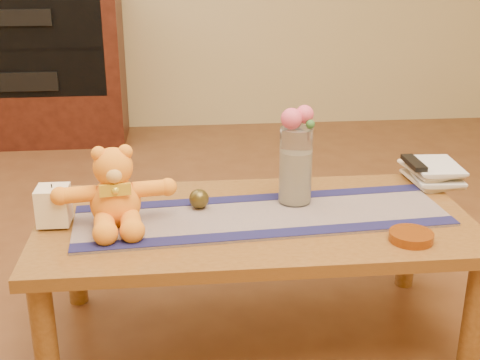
{
  "coord_description": "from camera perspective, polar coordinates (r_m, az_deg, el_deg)",
  "views": [
    {
      "loc": [
        -0.24,
        -1.88,
        1.29
      ],
      "look_at": [
        -0.05,
        0.0,
        0.58
      ],
      "focal_mm": 47.56,
      "sensor_mm": 36.0,
      "label": 1
    }
  ],
  "objects": [
    {
      "name": "runner_border_near",
      "position": [
        1.94,
        2.88,
        -4.8
      ],
      "size": [
        1.2,
        0.14,
        0.0
      ],
      "primitive_type": "cube",
      "rotation": [
        0.0,
        0.0,
        0.07
      ],
      "color": "#171644",
      "rests_on": "persian_runner"
    },
    {
      "name": "pillar_candle",
      "position": [
        2.07,
        -16.37,
        -2.18
      ],
      "size": [
        0.1,
        0.1,
        0.12
      ],
      "primitive_type": "cube",
      "rotation": [
        0.0,
        0.0,
        -0.02
      ],
      "color": "#FDE5BA",
      "rests_on": "persian_runner"
    },
    {
      "name": "runner_border_far",
      "position": [
        2.2,
        1.25,
        -1.62
      ],
      "size": [
        1.2,
        0.14,
        0.0
      ],
      "primitive_type": "cube",
      "rotation": [
        0.0,
        0.0,
        0.07
      ],
      "color": "#171644",
      "rests_on": "persian_runner"
    },
    {
      "name": "floor",
      "position": [
        2.29,
        1.28,
        -13.69
      ],
      "size": [
        5.5,
        5.5,
        0.0
      ],
      "primitive_type": "plane",
      "color": "brown",
      "rests_on": "ground"
    },
    {
      "name": "book_lower",
      "position": [
        2.42,
        15.27,
        0.31
      ],
      "size": [
        0.18,
        0.24,
        0.02
      ],
      "primitive_type": "imported",
      "rotation": [
        0.0,
        0.0,
        -0.08
      ],
      "color": "beige",
      "rests_on": "book_bottom"
    },
    {
      "name": "blue_flower_side",
      "position": [
        2.1,
        4.23,
        5.32
      ],
      "size": [
        0.04,
        0.04,
        0.04
      ],
      "primitive_type": "sphere",
      "color": "#5474B8",
      "rests_on": "glass_vase"
    },
    {
      "name": "cabinet_shelf",
      "position": [
        4.36,
        -18.79,
        11.19
      ],
      "size": [
        1.02,
        0.2,
        0.02
      ],
      "primitive_type": "cube",
      "color": "black",
      "rests_on": "media_cabinet"
    },
    {
      "name": "coffee_table_top",
      "position": [
        2.08,
        1.38,
        -3.83
      ],
      "size": [
        1.4,
        0.7,
        0.04
      ],
      "primitive_type": "cube",
      "color": "brown",
      "rests_on": "floor"
    },
    {
      "name": "candle_wick",
      "position": [
        2.05,
        -16.55,
        -0.5
      ],
      "size": [
        0.0,
        0.0,
        0.01
      ],
      "primitive_type": "cylinder",
      "rotation": [
        0.0,
        0.0,
        -0.02
      ],
      "color": "black",
      "rests_on": "pillar_candle"
    },
    {
      "name": "tv_remote",
      "position": [
        2.4,
        15.33,
        1.5
      ],
      "size": [
        0.05,
        0.16,
        0.02
      ],
      "primitive_type": "cube",
      "rotation": [
        0.0,
        0.0,
        0.0
      ],
      "color": "black",
      "rests_on": "book_top"
    },
    {
      "name": "book_upper",
      "position": [
        2.42,
        15.01,
        0.78
      ],
      "size": [
        0.19,
        0.24,
        0.02
      ],
      "primitive_type": "imported",
      "rotation": [
        0.0,
        0.0,
        0.11
      ],
      "color": "beige",
      "rests_on": "book_lower"
    },
    {
      "name": "rose_right",
      "position": [
        2.09,
        5.81,
        5.9
      ],
      "size": [
        0.06,
        0.06,
        0.06
      ],
      "primitive_type": "sphere",
      "color": "#DA4D6A",
      "rests_on": "glass_vase"
    },
    {
      "name": "table_leg_bl",
      "position": [
        2.45,
        -14.63,
        -6.34
      ],
      "size": [
        0.07,
        0.07,
        0.41
      ],
      "primitive_type": "cylinder",
      "color": "brown",
      "rests_on": "floor"
    },
    {
      "name": "table_leg_fr",
      "position": [
        2.11,
        20.25,
        -11.7
      ],
      "size": [
        0.07,
        0.07,
        0.41
      ],
      "primitive_type": "cylinder",
      "color": "brown",
      "rests_on": "floor"
    },
    {
      "name": "glass_vase",
      "position": [
        2.13,
        5.01,
        1.29
      ],
      "size": [
        0.11,
        0.11,
        0.26
      ],
      "primitive_type": "cylinder",
      "color": "silver",
      "rests_on": "persian_runner"
    },
    {
      "name": "book_bottom",
      "position": [
        2.43,
        15.09,
        -0.09
      ],
      "size": [
        0.18,
        0.23,
        0.02
      ],
      "primitive_type": "imported",
      "rotation": [
        0.0,
        0.0,
        0.05
      ],
      "color": "beige",
      "rests_on": "coffee_table_top"
    },
    {
      "name": "bronze_ball",
      "position": [
        2.11,
        -3.7,
        -1.69
      ],
      "size": [
        0.08,
        0.08,
        0.07
      ],
      "primitive_type": "sphere",
      "rotation": [
        0.0,
        0.0,
        0.18
      ],
      "color": "#473B17",
      "rests_on": "persian_runner"
    },
    {
      "name": "potpourri_fill",
      "position": [
        2.14,
        4.98,
        0.3
      ],
      "size": [
        0.09,
        0.09,
        0.18
      ],
      "primitive_type": "cylinder",
      "color": "beige",
      "rests_on": "glass_vase"
    },
    {
      "name": "persian_runner",
      "position": [
        2.07,
        2.01,
        -3.24
      ],
      "size": [
        1.22,
        0.43,
        0.01
      ],
      "primitive_type": "cube",
      "rotation": [
        0.0,
        0.0,
        0.07
      ],
      "color": "#191F47",
      "rests_on": "coffee_table_top"
    },
    {
      "name": "rose_left",
      "position": [
        2.07,
        4.65,
        5.5
      ],
      "size": [
        0.07,
        0.07,
        0.07
      ],
      "primitive_type": "sphere",
      "color": "#DA4D6A",
      "rests_on": "glass_vase"
    },
    {
      "name": "book_top",
      "position": [
        2.41,
        15.31,
        1.17
      ],
      "size": [
        0.17,
        0.23,
        0.02
      ],
      "primitive_type": "imported",
      "rotation": [
        0.0,
        0.0,
        -0.05
      ],
      "color": "beige",
      "rests_on": "book_upper"
    },
    {
      "name": "amber_dish",
      "position": [
        1.97,
        15.1,
        -4.92
      ],
      "size": [
        0.15,
        0.15,
        0.03
      ],
      "primitive_type": "cylinder",
      "rotation": [
        0.0,
        0.0,
        -0.19
      ],
      "color": "#BF5914",
      "rests_on": "coffee_table_top"
    },
    {
      "name": "leaf_sprig",
      "position": [
        2.07,
        6.32,
        5.01
      ],
      "size": [
        0.03,
        0.03,
        0.03
      ],
      "primitive_type": "sphere",
      "color": "#33662D",
      "rests_on": "glass_vase"
    },
    {
      "name": "table_leg_fl",
      "position": [
        1.96,
        -17.05,
        -13.96
      ],
      "size": [
        0.07,
        0.07,
        0.41
      ],
      "primitive_type": "cylinder",
      "color": "brown",
      "rests_on": "floor"
    },
    {
      "name": "media_cabinet",
      "position": [
        4.52,
        -18.23,
        10.13
      ],
      "size": [
        1.2,
        0.5,
        1.1
      ],
      "primitive_type": "cube",
      "color": "black",
      "rests_on": "floor"
    },
    {
      "name": "stereo_lower",
      "position": [
        4.41,
        -18.44,
        8.7
      ],
      "size": [
        0.42,
        0.28,
        0.12
      ],
      "primitive_type": "cube",
      "color": "black",
      "rests_on": "media_cabinet"
    },
    {
      "name": "blue_flower_back",
      "position": [
        2.12,
        5.23,
        5.65
      ],
      "size": [
        0.04,
        0.04,
        0.04
      ],
      "primitive_type": "sphere",
      "color": "#5474B8",
      "rests_on": "glass_vase"
    },
    {
      "name": "table_leg_br",
      "position": [
        2.58,
        14.84,
        -5.03
      ],
      "size": [
        0.07,
        0.07,
        0.41
      ],
      "primitive_type": "cylinder",
      "color": "brown",
      "rests_on": "floor"
    },
    {
      "name": "cabinet_cavity",
      "position": [
        4.28,
        -19.03,
        11.0
      ],
      "size": [
        1.02,
        0.03,
        0.61
      ],
      "primitive_type": "cube",
      "color": "black",
      "rests_on": "media_cabinet"
    },
    {
      "name": "teddy_bear",
      "position": [
        2.0,
        -11.2,
        -0.63
      ],
      "size": [
        0.39,
        0.34,
        0.24
      ],
      "primitive_type": null,
      "rotation": [
        0.0,
        0.0,
        0.13
      ],
      "color": "orange",
      "rests_on": "persian_runner"
    },
    {
      "name": "stereo_upper",
      "position": [
        4.36,
        -19.04,
        13.79
      ],
      "size": [
        0.42,
        0.28,
        0.1
      ],
      "primitive_type": "cube",
      "color": "black",
      "rests_on": "media_cabinet"
    }
  ]
}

